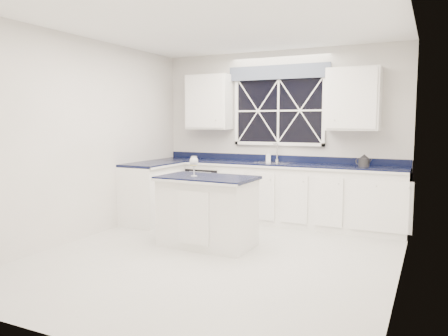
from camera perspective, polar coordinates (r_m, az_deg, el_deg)
The scene contains 13 objects.
ground at distance 5.25m, azimuth -1.03°, elevation -11.43°, with size 4.50×4.50×0.00m, color #B9B9B4.
back_wall at distance 7.09m, azimuth 7.20°, elevation 4.19°, with size 4.00×0.10×2.70m, color silver.
base_cabinets at distance 6.86m, azimuth 3.22°, elevation -3.40°, with size 3.99×1.60×0.90m.
countertop at distance 6.83m, azimuth 6.35°, elevation 0.51°, with size 3.98×0.64×0.04m, color black.
dishwasher at distance 7.33m, azimuth -1.84°, elevation -3.09°, with size 0.60×0.58×0.82m, color black.
window at distance 7.04m, azimuth 7.13°, elevation 8.08°, with size 1.65×0.09×1.26m.
upper_cabinets at distance 6.93m, azimuth 6.80°, elevation 8.70°, with size 3.10×0.34×0.90m.
faucet at distance 7.00m, azimuth 6.89°, elevation 2.11°, with size 0.05×0.20×0.30m.
island at distance 5.57m, azimuth -2.18°, elevation -5.63°, with size 1.22×0.75×0.89m.
rug at distance 6.74m, azimuth -1.71°, elevation -7.37°, with size 1.27×0.92×0.02m.
kettle at distance 6.50m, azimuth 17.81°, elevation 0.88°, with size 0.24×0.20×0.18m.
wine_glass at distance 5.49m, azimuth -3.95°, elevation 0.74°, with size 0.11×0.11×0.26m.
soap_bottle at distance 7.08m, azimuth 5.80°, elevation 1.55°, with size 0.07×0.08×0.16m, color silver.
Camera 1 is at (2.26, -4.46, 1.58)m, focal length 35.00 mm.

